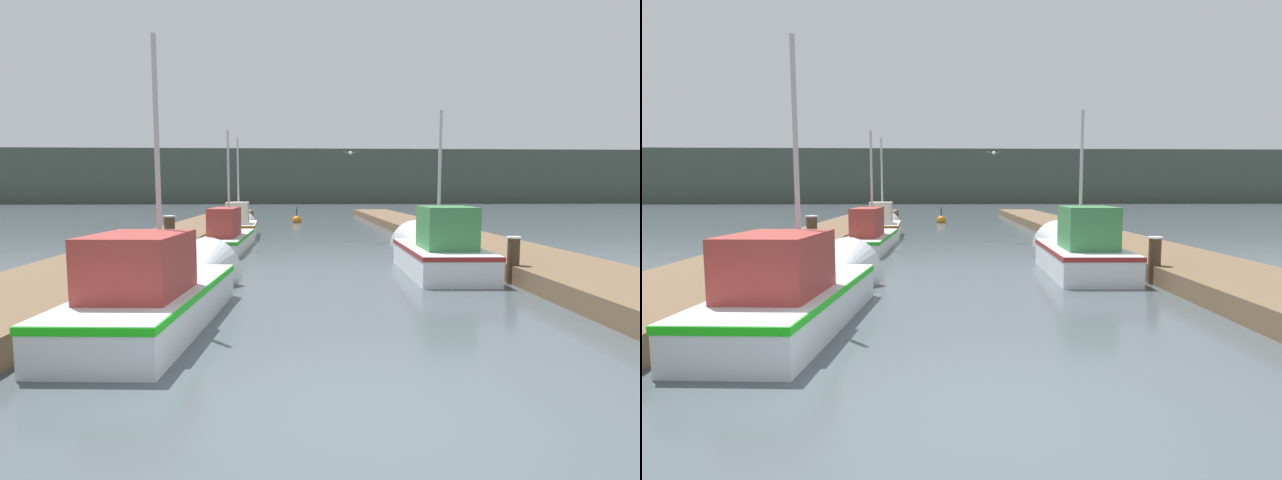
{
  "view_description": "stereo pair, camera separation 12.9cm",
  "coord_description": "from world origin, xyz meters",
  "views": [
    {
      "loc": [
        -0.7,
        -4.62,
        2.12
      ],
      "look_at": [
        0.0,
        9.61,
        0.65
      ],
      "focal_mm": 28.0,
      "sensor_mm": 36.0,
      "label": 1
    },
    {
      "loc": [
        -0.57,
        -4.63,
        2.12
      ],
      "look_at": [
        0.0,
        9.61,
        0.65
      ],
      "focal_mm": 28.0,
      "sensor_mm": 36.0,
      "label": 2
    }
  ],
  "objects": [
    {
      "name": "channel_buoy",
      "position": [
        -0.61,
        26.21,
        0.16
      ],
      "size": [
        0.57,
        0.57,
        1.07
      ],
      "color": "#BF6513",
      "rests_on": "ground_plane"
    },
    {
      "name": "ground_plane",
      "position": [
        0.0,
        0.0,
        0.0
      ],
      "size": [
        200.0,
        200.0,
        0.0
      ],
      "color": "#424C51"
    },
    {
      "name": "fishing_boat_2",
      "position": [
        -3.03,
        13.14,
        0.46
      ],
      "size": [
        1.44,
        5.96,
        4.47
      ],
      "rotation": [
        0.0,
        0.0,
        -0.02
      ],
      "color": "silver",
      "rests_on": "ground_plane"
    },
    {
      "name": "fishing_boat_3",
      "position": [
        -3.2,
        17.7,
        0.47
      ],
      "size": [
        1.72,
        4.62,
        4.71
      ],
      "rotation": [
        0.0,
        0.0,
        0.05
      ],
      "color": "silver",
      "rests_on": "ground_plane"
    },
    {
      "name": "mooring_piling_0",
      "position": [
        -4.19,
        9.33,
        0.69
      ],
      "size": [
        0.33,
        0.33,
        1.38
      ],
      "color": "#473523",
      "rests_on": "ground_plane"
    },
    {
      "name": "seagull_lead",
      "position": [
        1.5,
        15.36,
        3.53
      ],
      "size": [
        0.55,
        0.29,
        0.12
      ],
      "rotation": [
        0.0,
        0.0,
        6.24
      ],
      "color": "white"
    },
    {
      "name": "fishing_boat_1",
      "position": [
        2.94,
        8.12,
        0.52
      ],
      "size": [
        1.9,
        4.97,
        4.53
      ],
      "rotation": [
        0.0,
        0.0,
        -0.04
      ],
      "color": "silver",
      "rests_on": "ground_plane"
    },
    {
      "name": "mooring_piling_1",
      "position": [
        -4.16,
        8.42,
        0.54
      ],
      "size": [
        0.27,
        0.27,
        1.07
      ],
      "color": "#473523",
      "rests_on": "ground_plane"
    },
    {
      "name": "dock_left",
      "position": [
        -5.43,
        16.0,
        0.21
      ],
      "size": [
        2.68,
        40.0,
        0.42
      ],
      "color": "brown",
      "rests_on": "ground_plane"
    },
    {
      "name": "mooring_piling_2",
      "position": [
        4.15,
        6.16,
        0.54
      ],
      "size": [
        0.3,
        0.3,
        1.06
      ],
      "color": "#473523",
      "rests_on": "ground_plane"
    },
    {
      "name": "dock_right",
      "position": [
        5.43,
        16.0,
        0.21
      ],
      "size": [
        2.68,
        40.0,
        0.42
      ],
      "color": "brown",
      "rests_on": "ground_plane"
    },
    {
      "name": "fishing_boat_0",
      "position": [
        -2.82,
        3.65,
        0.47
      ],
      "size": [
        1.91,
        5.68,
        4.89
      ],
      "rotation": [
        0.0,
        0.0,
        -0.07
      ],
      "color": "silver",
      "rests_on": "ground_plane"
    },
    {
      "name": "distant_shore_ridge",
      "position": [
        0.0,
        72.98,
        3.8
      ],
      "size": [
        120.0,
        16.0,
        7.61
      ],
      "color": "#424C42",
      "rests_on": "ground_plane"
    }
  ]
}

